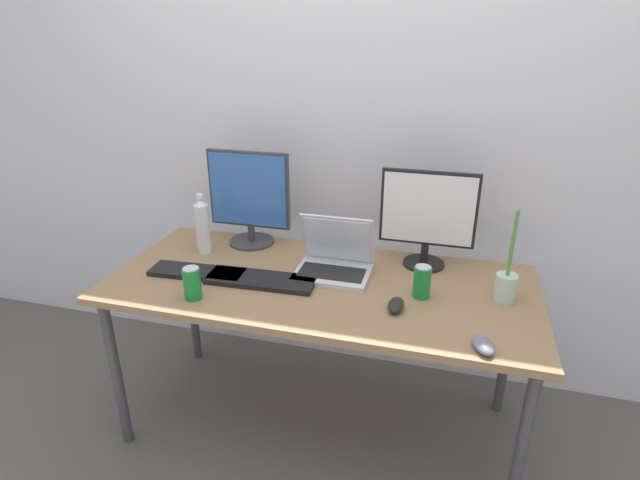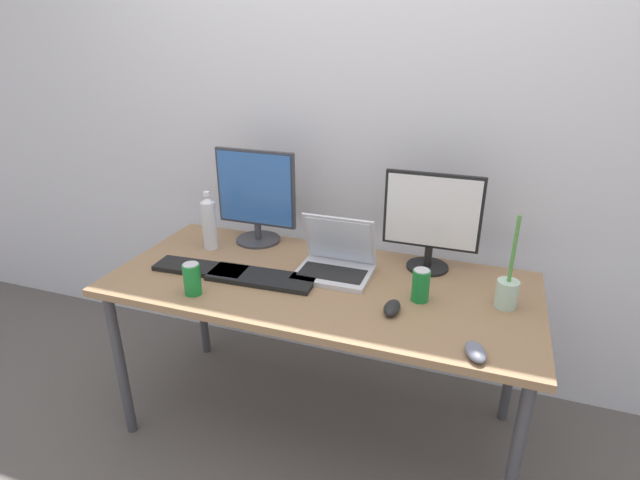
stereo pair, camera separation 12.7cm
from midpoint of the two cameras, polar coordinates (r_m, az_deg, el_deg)
name	(u,v)px [view 2 (the right image)]	position (r m, az deg, el deg)	size (l,w,h in m)	color
ground_plane	(320,423)	(2.45, 1.58, -20.24)	(16.00, 16.00, 0.00)	#5B5651
wall_back	(363,117)	(2.38, 6.46, 13.78)	(7.00, 0.08, 2.60)	silver
work_desk	(320,294)	(2.04, 1.79, -6.26)	(1.70, 0.76, 0.74)	#424247
monitor_left	(256,196)	(2.32, -5.78, 5.01)	(0.39, 0.21, 0.44)	#38383D
monitor_center	(432,218)	(2.09, 14.35, 2.39)	(0.39, 0.18, 0.41)	black
laptop_silver	(336,260)	(2.06, 3.59, -2.37)	(0.30, 0.24, 0.24)	silver
keyboard_main	(201,268)	(2.14, -11.84, -3.20)	(0.39, 0.12, 0.02)	black
keyboard_aux	(261,278)	(2.02, -4.93, -4.36)	(0.44, 0.14, 0.02)	black
mouse_by_keyboard	(476,352)	(1.67, 19.51, -11.99)	(0.06, 0.11, 0.03)	slate
mouse_by_laptop	(392,308)	(1.82, 10.24, -7.67)	(0.06, 0.11, 0.04)	black
water_bottle	(209,223)	(2.30, -11.03, 1.95)	(0.06, 0.06, 0.27)	silver
soda_can_near_keyboard	(421,285)	(1.90, 13.33, -5.08)	(0.07, 0.07, 0.13)	#197F33
soda_can_by_laptop	(192,279)	(1.94, -12.61, -4.40)	(0.07, 0.07, 0.13)	#197F33
bamboo_vase	(507,291)	(1.95, 22.37, -5.43)	(0.08, 0.08, 0.35)	#B2D1B7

